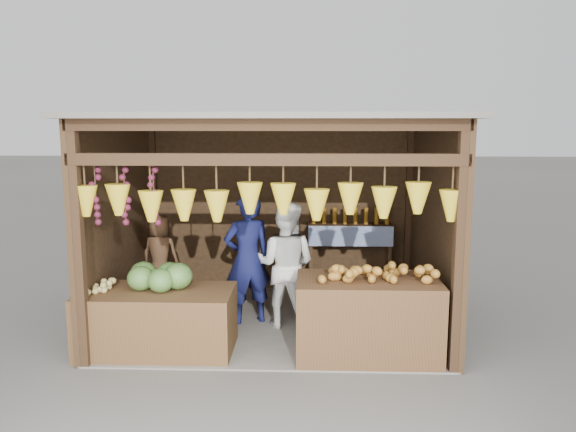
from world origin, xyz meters
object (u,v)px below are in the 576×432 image
object	(u,v)px
counter_right	(367,318)
woman_standing	(286,265)
man_standing	(248,259)
vendor_seated	(160,254)
counter_left	(158,321)

from	to	relation	value
counter_right	woman_standing	xyz separation A→B (m)	(-0.93, 0.95, 0.36)
counter_right	man_standing	size ratio (longest dim) A/B	0.91
woman_standing	vendor_seated	size ratio (longest dim) A/B	1.54
counter_right	vendor_seated	size ratio (longest dim) A/B	1.48
counter_left	woman_standing	xyz separation A→B (m)	(1.41, 0.88, 0.44)
vendor_seated	woman_standing	bearing A→B (deg)	177.27
counter_left	man_standing	size ratio (longest dim) A/B	1.00
man_standing	counter_left	bearing A→B (deg)	24.12
counter_right	vendor_seated	bearing A→B (deg)	153.26
man_standing	vendor_seated	size ratio (longest dim) A/B	1.63
counter_right	woman_standing	size ratio (longest dim) A/B	0.96
man_standing	vendor_seated	xyz separation A→B (m)	(-1.20, 0.30, -0.01)
counter_left	woman_standing	world-z (taller)	woman_standing
counter_right	man_standing	distance (m)	1.80
woman_standing	counter_left	bearing A→B (deg)	46.97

